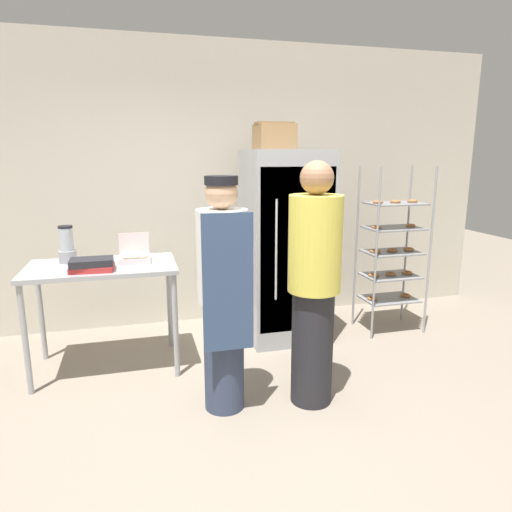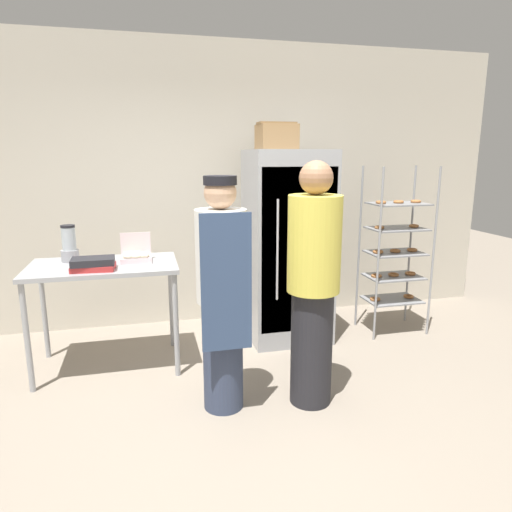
{
  "view_description": "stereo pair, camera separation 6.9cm",
  "coord_description": "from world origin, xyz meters",
  "px_view_note": "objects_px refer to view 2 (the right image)",
  "views": [
    {
      "loc": [
        -0.81,
        -2.61,
        1.79
      ],
      "look_at": [
        0.06,
        0.66,
        1.03
      ],
      "focal_mm": 32.0,
      "sensor_mm": 36.0,
      "label": 1
    },
    {
      "loc": [
        -0.74,
        -2.62,
        1.79
      ],
      "look_at": [
        0.06,
        0.66,
        1.03
      ],
      "focal_mm": 32.0,
      "sensor_mm": 36.0,
      "label": 2
    }
  ],
  "objects_px": {
    "blender_pitcher": "(69,245)",
    "cardboard_storage_box": "(276,136)",
    "refrigerator": "(287,246)",
    "baking_rack": "(395,252)",
    "donut_box": "(136,256)",
    "person_baker": "(222,293)",
    "person_customer": "(313,285)",
    "binder_stack": "(93,264)"
  },
  "relations": [
    {
      "from": "refrigerator",
      "to": "baking_rack",
      "type": "relative_size",
      "value": 1.09
    },
    {
      "from": "blender_pitcher",
      "to": "person_customer",
      "type": "xyz_separation_m",
      "value": [
        1.75,
        -1.12,
        -0.15
      ]
    },
    {
      "from": "binder_stack",
      "to": "person_customer",
      "type": "distance_m",
      "value": 1.71
    },
    {
      "from": "refrigerator",
      "to": "person_customer",
      "type": "relative_size",
      "value": 1.05
    },
    {
      "from": "cardboard_storage_box",
      "to": "person_baker",
      "type": "bearing_deg",
      "value": -120.83
    },
    {
      "from": "baking_rack",
      "to": "binder_stack",
      "type": "xyz_separation_m",
      "value": [
        -2.84,
        -0.37,
        0.13
      ]
    },
    {
      "from": "binder_stack",
      "to": "person_baker",
      "type": "bearing_deg",
      "value": -37.37
    },
    {
      "from": "baking_rack",
      "to": "person_customer",
      "type": "bearing_deg",
      "value": -139.18
    },
    {
      "from": "donut_box",
      "to": "blender_pitcher",
      "type": "bearing_deg",
      "value": 164.26
    },
    {
      "from": "person_customer",
      "to": "baking_rack",
      "type": "bearing_deg",
      "value": 40.82
    },
    {
      "from": "blender_pitcher",
      "to": "cardboard_storage_box",
      "type": "height_order",
      "value": "cardboard_storage_box"
    },
    {
      "from": "person_customer",
      "to": "refrigerator",
      "type": "bearing_deg",
      "value": 80.67
    },
    {
      "from": "binder_stack",
      "to": "donut_box",
      "type": "bearing_deg",
      "value": 32.8
    },
    {
      "from": "refrigerator",
      "to": "person_customer",
      "type": "distance_m",
      "value": 1.26
    },
    {
      "from": "blender_pitcher",
      "to": "person_baker",
      "type": "distance_m",
      "value": 1.54
    },
    {
      "from": "binder_stack",
      "to": "person_baker",
      "type": "xyz_separation_m",
      "value": [
        0.9,
        -0.69,
        -0.09
      ]
    },
    {
      "from": "person_baker",
      "to": "refrigerator",
      "type": "bearing_deg",
      "value": 54.26
    },
    {
      "from": "refrigerator",
      "to": "cardboard_storage_box",
      "type": "distance_m",
      "value": 1.04
    },
    {
      "from": "donut_box",
      "to": "binder_stack",
      "type": "xyz_separation_m",
      "value": [
        -0.32,
        -0.21,
        -0.0
      ]
    },
    {
      "from": "cardboard_storage_box",
      "to": "donut_box",
      "type": "bearing_deg",
      "value": -165.18
    },
    {
      "from": "refrigerator",
      "to": "person_baker",
      "type": "relative_size",
      "value": 1.11
    },
    {
      "from": "cardboard_storage_box",
      "to": "baking_rack",
      "type": "bearing_deg",
      "value": -8.86
    },
    {
      "from": "refrigerator",
      "to": "blender_pitcher",
      "type": "distance_m",
      "value": 1.96
    },
    {
      "from": "baking_rack",
      "to": "cardboard_storage_box",
      "type": "relative_size",
      "value": 4.8
    },
    {
      "from": "cardboard_storage_box",
      "to": "person_customer",
      "type": "relative_size",
      "value": 0.2
    },
    {
      "from": "baking_rack",
      "to": "person_customer",
      "type": "height_order",
      "value": "person_customer"
    },
    {
      "from": "blender_pitcher",
      "to": "person_baker",
      "type": "relative_size",
      "value": 0.19
    },
    {
      "from": "refrigerator",
      "to": "person_baker",
      "type": "distance_m",
      "value": 1.44
    },
    {
      "from": "donut_box",
      "to": "person_baker",
      "type": "xyz_separation_m",
      "value": [
        0.58,
        -0.89,
        -0.1
      ]
    },
    {
      "from": "blender_pitcher",
      "to": "refrigerator",
      "type": "bearing_deg",
      "value": 3.59
    },
    {
      "from": "baking_rack",
      "to": "blender_pitcher",
      "type": "xyz_separation_m",
      "value": [
        -3.06,
        -0.01,
        0.22
      ]
    },
    {
      "from": "baking_rack",
      "to": "blender_pitcher",
      "type": "bearing_deg",
      "value": -179.8
    },
    {
      "from": "donut_box",
      "to": "binder_stack",
      "type": "relative_size",
      "value": 0.76
    },
    {
      "from": "refrigerator",
      "to": "binder_stack",
      "type": "bearing_deg",
      "value": -164.57
    },
    {
      "from": "refrigerator",
      "to": "donut_box",
      "type": "height_order",
      "value": "refrigerator"
    },
    {
      "from": "blender_pitcher",
      "to": "binder_stack",
      "type": "xyz_separation_m",
      "value": [
        0.22,
        -0.36,
        -0.09
      ]
    },
    {
      "from": "person_baker",
      "to": "donut_box",
      "type": "bearing_deg",
      "value": 122.99
    },
    {
      "from": "baking_rack",
      "to": "donut_box",
      "type": "xyz_separation_m",
      "value": [
        -2.52,
        -0.16,
        0.13
      ]
    },
    {
      "from": "baking_rack",
      "to": "person_customer",
      "type": "xyz_separation_m",
      "value": [
        -1.31,
        -1.13,
        0.07
      ]
    },
    {
      "from": "donut_box",
      "to": "binder_stack",
      "type": "height_order",
      "value": "donut_box"
    },
    {
      "from": "refrigerator",
      "to": "baking_rack",
      "type": "bearing_deg",
      "value": -5.78
    },
    {
      "from": "blender_pitcher",
      "to": "cardboard_storage_box",
      "type": "relative_size",
      "value": 0.89
    }
  ]
}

